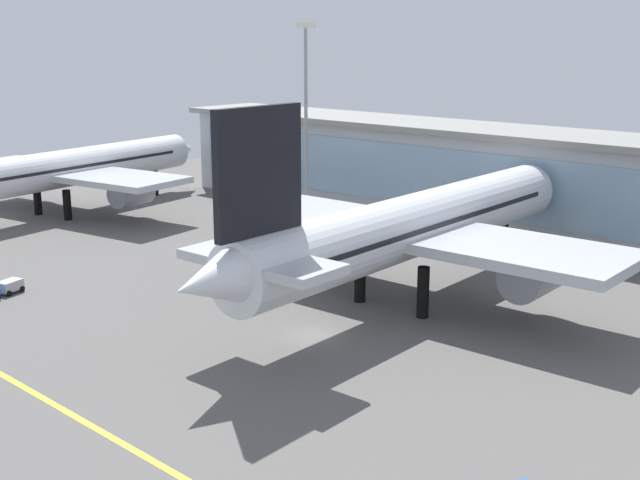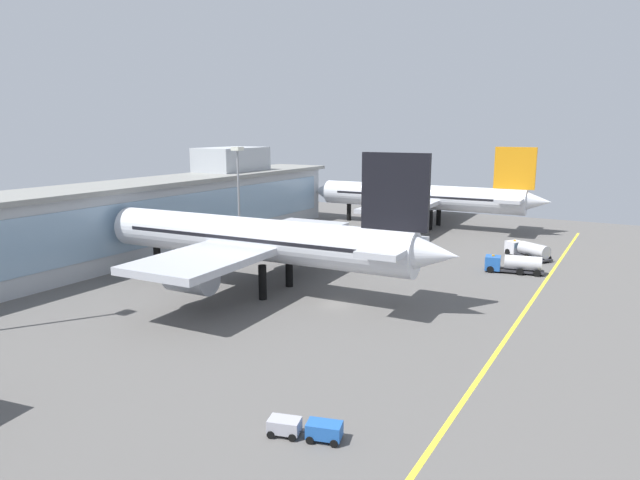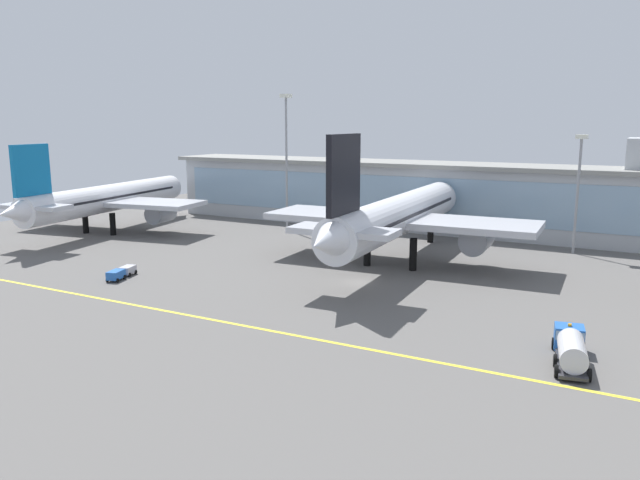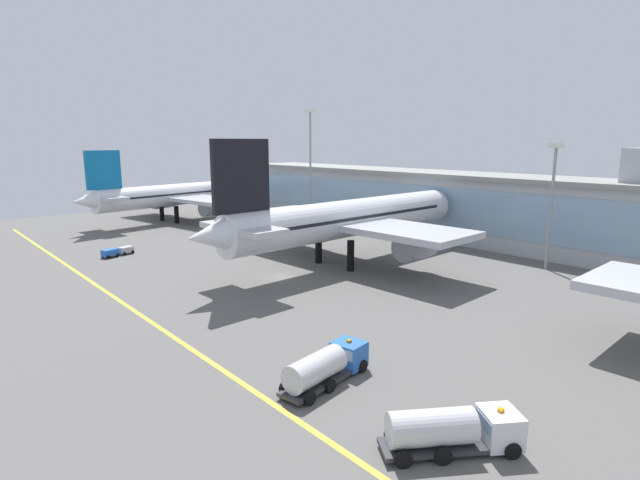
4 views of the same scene
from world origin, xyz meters
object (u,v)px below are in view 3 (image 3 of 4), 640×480
object	(u,v)px
apron_light_mast_west	(286,144)
apron_light_mast_centre	(579,174)
airliner_near_left	(108,199)
fuel_tanker_truck	(571,347)
service_truck_far	(121,273)
airliner_near_right	(398,216)

from	to	relation	value
apron_light_mast_west	apron_light_mast_centre	xyz separation A→B (m)	(52.86, 3.84, -4.03)
apron_light_mast_centre	apron_light_mast_west	bearing A→B (deg)	-175.85
airliner_near_left	apron_light_mast_west	bearing A→B (deg)	-68.83
fuel_tanker_truck	service_truck_far	bearing A→B (deg)	77.15
apron_light_mast_centre	fuel_tanker_truck	bearing A→B (deg)	-83.79
airliner_near_left	apron_light_mast_west	xyz separation A→B (m)	(30.16, 17.76, 10.61)
fuel_tanker_truck	apron_light_mast_centre	size ratio (longest dim) A/B	0.48
airliner_near_left	fuel_tanker_truck	distance (m)	93.26
service_truck_far	apron_light_mast_centre	bearing A→B (deg)	116.17
fuel_tanker_truck	apron_light_mast_west	distance (m)	76.35
airliner_near_left	apron_light_mast_centre	world-z (taller)	apron_light_mast_centre
service_truck_far	apron_light_mast_west	world-z (taller)	apron_light_mast_west
service_truck_far	apron_light_mast_centre	xyz separation A→B (m)	(53.01, 47.53, 12.25)
airliner_near_left	apron_light_mast_west	size ratio (longest dim) A/B	1.98
airliner_near_right	service_truck_far	xyz separation A→B (m)	(-30.20, -26.83, -6.49)
airliner_near_left	fuel_tanker_truck	bearing A→B (deg)	-117.44
service_truck_far	apron_light_mast_west	bearing A→B (deg)	164.09
apron_light_mast_west	apron_light_mast_centre	size ratio (longest dim) A/B	1.37
fuel_tanker_truck	apron_light_mast_west	xyz separation A→B (m)	(-58.36, 46.71, 15.57)
airliner_near_right	fuel_tanker_truck	distance (m)	41.55
airliner_near_right	apron_light_mast_west	distance (m)	35.81
apron_light_mast_centre	airliner_near_right	bearing A→B (deg)	-137.79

